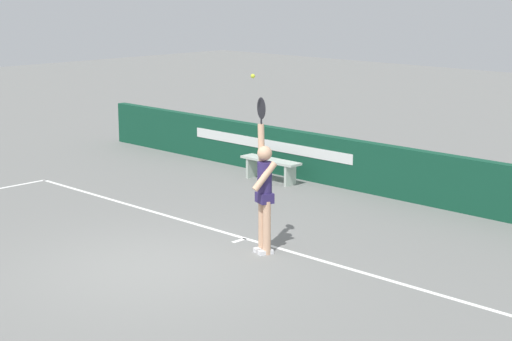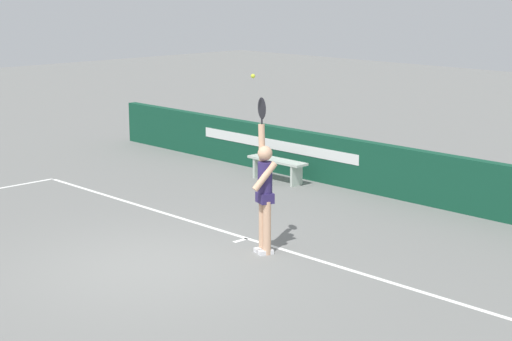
% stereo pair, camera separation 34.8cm
% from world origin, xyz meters
% --- Properties ---
extents(ground_plane, '(60.00, 60.00, 0.00)m').
position_xyz_m(ground_plane, '(0.00, 0.00, 0.00)').
color(ground_plane, slate).
extents(court_lines, '(12.48, 5.32, 0.00)m').
position_xyz_m(court_lines, '(0.00, -0.56, 0.00)').
color(court_lines, white).
rests_on(court_lines, ground).
extents(back_wall, '(17.56, 0.22, 1.04)m').
position_xyz_m(back_wall, '(-0.01, 6.09, 0.52)').
color(back_wall, '#10422D').
rests_on(back_wall, ground).
extents(tennis_player, '(0.45, 0.45, 2.48)m').
position_xyz_m(tennis_player, '(0.75, 1.71, 1.03)').
color(tennis_player, tan).
rests_on(tennis_player, ground).
extents(tennis_ball, '(0.07, 0.07, 0.07)m').
position_xyz_m(tennis_ball, '(0.72, 1.48, 2.83)').
color(tennis_ball, '#C6D932').
extents(courtside_bench_near, '(1.49, 0.36, 0.49)m').
position_xyz_m(courtside_bench_near, '(-2.59, 5.40, 0.37)').
color(courtside_bench_near, '#ADBAAE').
rests_on(courtside_bench_near, ground).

